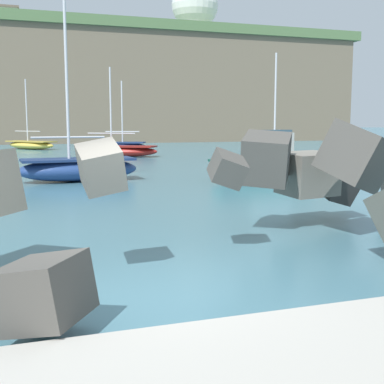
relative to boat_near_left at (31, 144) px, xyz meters
The scene contains 11 objects.
ground_plane 43.06m from the boat_near_left, 89.72° to the right, with size 400.00×400.00×0.00m, color #42707F.
breakwater_jetty 41.52m from the boat_near_left, 91.57° to the right, with size 29.02×7.68×2.59m.
boat_near_left is the anchor object (origin of this frame).
boat_near_right 9.08m from the boat_near_left, 38.80° to the right, with size 5.25×3.61×5.98m.
boat_mid_left 31.32m from the boat_near_left, 73.49° to the right, with size 5.39×2.07×2.17m.
boat_mid_centre 28.01m from the boat_near_left, 87.75° to the right, with size 5.14×2.09×7.71m.
boat_mid_right 24.98m from the boat_near_left, 55.41° to the right, with size 4.39×4.46×6.82m.
boat_far_left 14.03m from the boat_near_left, 66.38° to the right, with size 6.19×4.80×6.40m.
mooring_buoy_middle 20.62m from the boat_near_left, 81.55° to the right, with size 0.44×0.44×0.44m.
mooring_buoy_outer 29.09m from the boat_near_left, 53.86° to the right, with size 0.44×0.44×0.44m.
radar_dome 49.31m from the boat_near_left, 51.05° to the left, with size 7.82×7.82×11.23m.
Camera 1 is at (-1.61, -7.13, 2.49)m, focal length 48.41 mm.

